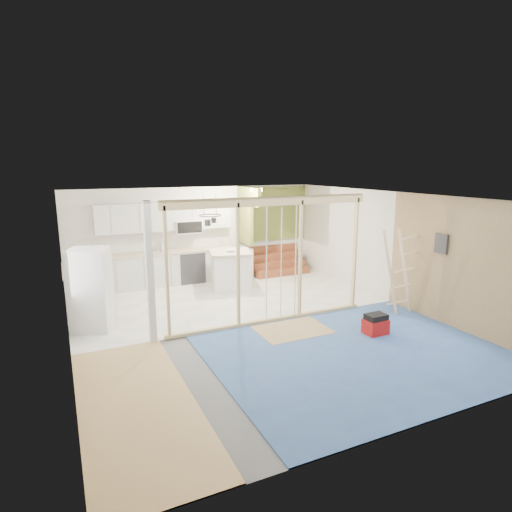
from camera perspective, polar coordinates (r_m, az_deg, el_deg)
name	(u,v)px	position (r m, az deg, el deg)	size (l,w,h in m)	color
room	(257,263)	(8.46, 0.11, -0.88)	(7.01, 8.01, 2.61)	slate
floor_overlays	(259,322)	(8.92, 0.36, -8.85)	(7.00, 8.00, 0.03)	white
stud_frame	(244,249)	(8.29, -1.59, 1.00)	(4.66, 0.14, 2.60)	#D8C384
base_cabinets	(144,274)	(11.32, -14.66, -2.27)	(4.45, 2.24, 0.93)	silver
upper_cabinets	(168,217)	(11.67, -11.72, 5.05)	(3.60, 0.41, 0.85)	silver
green_partition	(267,243)	(12.63, 1.44, 1.80)	(2.25, 1.51, 2.60)	olive
pot_rack	(210,218)	(9.96, -6.15, 5.08)	(0.52, 0.52, 0.72)	black
sheathing_panel	(467,267)	(9.07, 26.28, -1.27)	(0.02, 4.00, 2.60)	tan
electrical_panel	(441,244)	(9.34, 23.44, 1.54)	(0.04, 0.30, 0.40)	#38373D
ceiling_light	(256,190)	(11.58, 0.07, 8.82)	(0.32, 0.32, 0.08)	#FFEABF
fridge	(91,290)	(8.91, -21.11, -4.25)	(0.92, 0.89, 1.63)	silver
island	(230,270)	(11.15, -3.43, -1.92)	(1.25, 1.25, 1.02)	white
bowl	(231,251)	(10.95, -3.40, 0.72)	(0.23, 0.23, 0.06)	silver
soap_bottle_a	(162,245)	(11.74, -12.43, 1.39)	(0.11, 0.12, 0.30)	#B5BACA
soap_bottle_b	(223,243)	(12.19, -4.45, 1.80)	(0.09, 0.09, 0.20)	silver
toolbox	(376,325)	(8.60, 15.66, -8.82)	(0.43, 0.33, 0.41)	#B51210
ladder	(399,271)	(9.69, 18.56, -1.96)	(0.98, 0.20, 1.86)	beige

